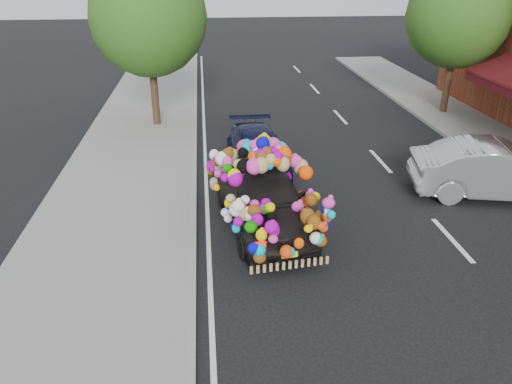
% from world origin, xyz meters
% --- Properties ---
extents(ground, '(100.00, 100.00, 0.00)m').
position_xyz_m(ground, '(0.00, 0.00, 0.00)').
color(ground, black).
rests_on(ground, ground).
extents(sidewalk, '(4.00, 60.00, 0.12)m').
position_xyz_m(sidewalk, '(-4.30, 0.00, 0.06)').
color(sidewalk, gray).
rests_on(sidewalk, ground).
extents(kerb, '(0.15, 60.00, 0.13)m').
position_xyz_m(kerb, '(-2.35, 0.00, 0.07)').
color(kerb, gray).
rests_on(kerb, ground).
extents(lane_markings, '(6.00, 50.00, 0.01)m').
position_xyz_m(lane_markings, '(3.60, 0.00, 0.01)').
color(lane_markings, silver).
rests_on(lane_markings, ground).
extents(tree_near_sidewalk, '(4.20, 4.20, 6.13)m').
position_xyz_m(tree_near_sidewalk, '(-3.80, 9.50, 4.02)').
color(tree_near_sidewalk, '#332114').
rests_on(tree_near_sidewalk, ground).
extents(tree_far_b, '(4.00, 4.00, 5.90)m').
position_xyz_m(tree_far_b, '(8.00, 10.00, 3.89)').
color(tree_far_b, '#332114').
rests_on(tree_far_b, ground).
extents(plush_art_car, '(2.71, 4.86, 2.16)m').
position_xyz_m(plush_art_car, '(-0.67, 1.22, 1.11)').
color(plush_art_car, black).
rests_on(plush_art_car, ground).
extents(navy_sedan, '(1.74, 4.08, 1.17)m').
position_xyz_m(navy_sedan, '(-0.40, 4.83, 0.59)').
color(navy_sedan, black).
rests_on(navy_sedan, ground).
extents(silver_hatchback, '(4.76, 2.47, 1.49)m').
position_xyz_m(silver_hatchback, '(5.82, 2.16, 0.75)').
color(silver_hatchback, '#A6A7AD').
rests_on(silver_hatchback, ground).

